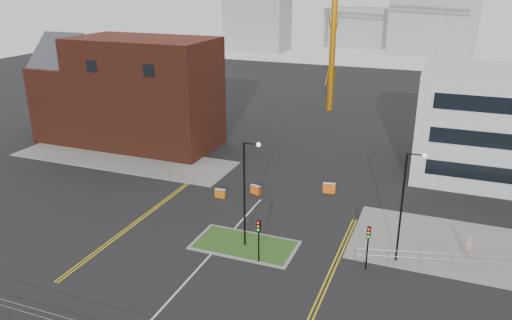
{
  "coord_description": "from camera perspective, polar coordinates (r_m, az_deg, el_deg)",
  "views": [
    {
      "loc": [
        16.1,
        -25.72,
        20.97
      ],
      "look_at": [
        0.31,
        14.93,
        5.0
      ],
      "focal_mm": 35.0,
      "sensor_mm": 36.0,
      "label": 1
    }
  ],
  "objects": [
    {
      "name": "barrier_left",
      "position": [
        51.33,
        -0.06,
        -3.38
      ],
      "size": [
        1.17,
        0.69,
        0.93
      ],
      "color": "#F3580D",
      "rests_on": "ground"
    },
    {
      "name": "ground",
      "position": [
        36.88,
        -9.19,
        -14.83
      ],
      "size": [
        200.0,
        200.0,
        0.0
      ],
      "primitive_type": "plane",
      "color": "black",
      "rests_on": "ground"
    },
    {
      "name": "streetlamp_island",
      "position": [
        39.64,
        -1.05,
        -2.99
      ],
      "size": [
        1.46,
        0.36,
        9.18
      ],
      "color": "black",
      "rests_on": "ground"
    },
    {
      "name": "yellow_right_a",
      "position": [
        38.59,
        8.16,
        -13.02
      ],
      "size": [
        0.12,
        20.0,
        0.01
      ],
      "primitive_type": "cube",
      "color": "gold",
      "rests_on": "ground"
    },
    {
      "name": "pavement_left",
      "position": [
        63.38,
        -14.96,
        0.14
      ],
      "size": [
        28.0,
        8.0,
        0.12
      ],
      "primitive_type": "cube",
      "color": "slate",
      "rests_on": "ground"
    },
    {
      "name": "skyline_d",
      "position": [
        168.13,
        13.34,
        14.49
      ],
      "size": [
        30.0,
        12.0,
        12.0
      ],
      "primitive_type": "cube",
      "color": "gray",
      "rests_on": "ground"
    },
    {
      "name": "skyline_a",
      "position": [
        156.46,
        0.18,
        16.46
      ],
      "size": [
        18.0,
        12.0,
        22.0
      ],
      "primitive_type": "cube",
      "color": "gray",
      "rests_on": "ground"
    },
    {
      "name": "railing_left",
      "position": [
        55.27,
        -9.82,
        -1.66
      ],
      "size": [
        6.05,
        0.05,
        1.1
      ],
      "color": "gray",
      "rests_on": "ground"
    },
    {
      "name": "yellow_left_a",
      "position": [
        48.43,
        -12.54,
        -6.06
      ],
      "size": [
        0.12,
        24.0,
        0.01
      ],
      "primitive_type": "cube",
      "color": "gold",
      "rests_on": "ground"
    },
    {
      "name": "yellow_right_b",
      "position": [
        38.54,
        8.6,
        -13.1
      ],
      "size": [
        0.12,
        20.0,
        0.01
      ],
      "primitive_type": "cube",
      "color": "gold",
      "rests_on": "ground"
    },
    {
      "name": "yellow_left_b",
      "position": [
        48.27,
        -12.24,
        -6.12
      ],
      "size": [
        0.12,
        24.0,
        0.01
      ],
      "primitive_type": "cube",
      "color": "gold",
      "rests_on": "ground"
    },
    {
      "name": "brick_building",
      "position": [
        67.91,
        -14.59,
        7.47
      ],
      "size": [
        24.2,
        10.07,
        14.24
      ],
      "color": "#4E1F13",
      "rests_on": "ground"
    },
    {
      "name": "pavement_right",
      "position": [
        45.27,
        26.46,
        -9.71
      ],
      "size": [
        24.0,
        10.0,
        0.12
      ],
      "primitive_type": "cube",
      "color": "slate",
      "rests_on": "ground"
    },
    {
      "name": "grass_island",
      "position": [
        42.11,
        -1.28,
        -9.67
      ],
      "size": [
        8.0,
        4.0,
        0.12
      ],
      "primitive_type": "cube",
      "color": "#204818",
      "rests_on": "ground"
    },
    {
      "name": "island_kerb",
      "position": [
        42.12,
        -1.28,
        -9.69
      ],
      "size": [
        8.6,
        4.6,
        0.08
      ],
      "primitive_type": "cube",
      "color": "slate",
      "rests_on": "ground"
    },
    {
      "name": "pedestrian",
      "position": [
        43.43,
        23.15,
        -9.19
      ],
      "size": [
        0.68,
        0.47,
        1.8
      ],
      "primitive_type": "imported",
      "rotation": [
        0.0,
        0.0,
        -0.07
      ],
      "color": "#D68A8D",
      "rests_on": "ground"
    },
    {
      "name": "traffic_light_right",
      "position": [
        38.61,
        12.69,
        -8.89
      ],
      "size": [
        0.28,
        0.33,
        3.65
      ],
      "color": "black",
      "rests_on": "ground"
    },
    {
      "name": "traffic_light_island",
      "position": [
        38.6,
        0.3,
        -8.36
      ],
      "size": [
        0.28,
        0.33,
        3.65
      ],
      "color": "black",
      "rests_on": "ground"
    },
    {
      "name": "barrier_mid",
      "position": [
        50.63,
        -4.12,
        -3.79
      ],
      "size": [
        1.1,
        0.41,
        0.91
      ],
      "color": "#C55C0A",
      "rests_on": "ground"
    },
    {
      "name": "streetlamp_right_near",
      "position": [
        39.0,
        16.71,
        -4.3
      ],
      "size": [
        1.46,
        0.36,
        9.18
      ],
      "color": "black",
      "rests_on": "ground"
    },
    {
      "name": "skyline_b",
      "position": [
        156.38,
        19.55,
        14.25
      ],
      "size": [
        24.0,
        12.0,
        16.0
      ],
      "primitive_type": "cube",
      "color": "gray",
      "rests_on": "ground"
    },
    {
      "name": "centre_line",
      "position": [
        38.3,
        -7.66,
        -13.28
      ],
      "size": [
        0.15,
        30.0,
        0.01
      ],
      "primitive_type": "cube",
      "color": "silver",
      "rests_on": "ground"
    },
    {
      "name": "railing_right",
      "position": [
        42.57,
        24.82,
        -10.25
      ],
      "size": [
        19.05,
        5.05,
        1.1
      ],
      "color": "gray",
      "rests_on": "ground"
    },
    {
      "name": "barrier_right",
      "position": [
        52.13,
        8.37,
        -3.14
      ],
      "size": [
        1.31,
        0.54,
        1.07
      ],
      "color": "#FF630E",
      "rests_on": "ground"
    }
  ]
}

